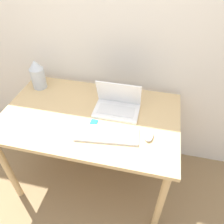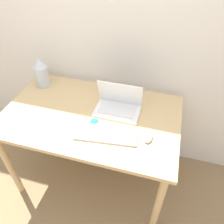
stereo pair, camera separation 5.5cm
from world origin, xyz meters
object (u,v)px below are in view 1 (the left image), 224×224
at_px(mouse, 149,135).
at_px(mp3_player, 94,122).
at_px(vase, 37,74).
at_px(laptop, 117,105).
at_px(keyboard, 107,134).

xyz_separation_m(mouse, mp3_player, (-0.38, 0.05, -0.01)).
distance_m(mouse, vase, 1.02).
relative_size(laptop, vase, 1.31).
relative_size(vase, mp3_player, 5.14).
bearing_deg(mouse, vase, 159.10).
distance_m(laptop, mp3_player, 0.22).
relative_size(keyboard, vase, 1.71).
xyz_separation_m(vase, mp3_player, (0.56, -0.31, -0.12)).
distance_m(laptop, mouse, 0.34).
xyz_separation_m(laptop, vase, (-0.69, 0.14, 0.07)).
bearing_deg(mp3_player, mouse, -7.06).
bearing_deg(keyboard, laptop, 87.64).
distance_m(vase, mp3_player, 0.65).
relative_size(mouse, mp3_player, 2.26).
distance_m(keyboard, mp3_player, 0.15).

